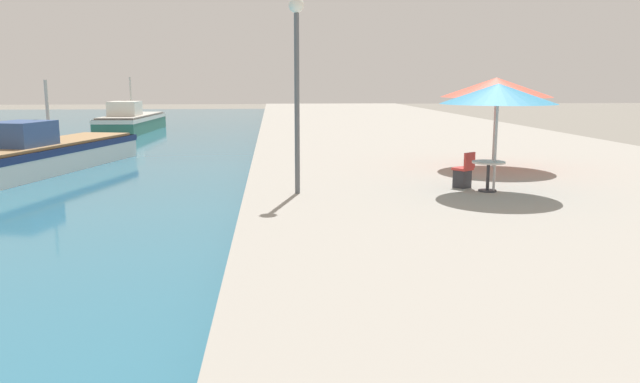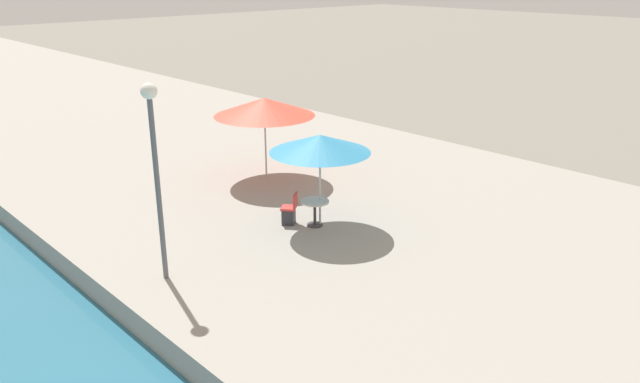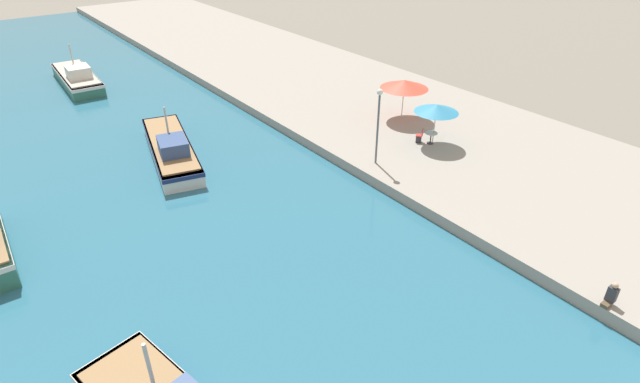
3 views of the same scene
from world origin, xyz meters
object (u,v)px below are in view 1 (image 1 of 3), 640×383
Objects in this scene: cafe_chair_left at (463,175)px; cafe_umbrella_white at (496,87)px; cafe_umbrella_pink at (498,94)px; fishing_boat_far at (48,152)px; fishing_boat_distant at (131,121)px; cafe_table at (488,170)px; lamppost at (297,62)px.

cafe_umbrella_white is at bearing 22.97° from cafe_chair_left.
cafe_chair_left is (-0.57, 0.65, -2.04)m from cafe_umbrella_pink.
fishing_boat_distant is (-0.93, 18.44, 0.04)m from fishing_boat_far.
fishing_boat_distant is 10.20× the size of cafe_chair_left.
cafe_umbrella_pink is 3.03× the size of cafe_chair_left.
cafe_table is at bearing -90.00° from cafe_chair_left.
cafe_table is (-1.64, -4.22, -1.95)m from cafe_umbrella_white.
fishing_boat_distant is 11.60× the size of cafe_table.
fishing_boat_far is 2.17× the size of lamppost.
fishing_boat_distant is 30.58m from cafe_chair_left.
cafe_umbrella_white is 4.22× the size of cafe_table.
cafe_umbrella_pink is at bearing -20.56° from fishing_boat_far.
cafe_table is at bearing -1.20° from lamppost.
lamppost is (8.97, -9.16, 3.05)m from fishing_boat_far.
fishing_boat_far is at bearing 145.85° from cafe_umbrella_pink.
cafe_umbrella_pink reaches higher than cafe_table.
cafe_chair_left is (-2.07, -3.65, -2.15)m from cafe_umbrella_white.
fishing_boat_far is 15.79m from cafe_chair_left.
cafe_umbrella_pink is 4.55m from cafe_umbrella_white.
fishing_boat_far is 12.36× the size of cafe_table.
cafe_umbrella_white is at bearing 33.25° from lamppost.
cafe_chair_left is at bearing 127.39° from cafe_table.
fishing_boat_distant reaches higher than cafe_table.
fishing_boat_distant is at bearing 109.75° from lamppost.
lamppost is (-4.78, 0.17, 0.72)m from cafe_umbrella_pink.
fishing_boat_distant is at bearing 106.49° from fishing_boat_far.
cafe_umbrella_pink is 0.82× the size of cafe_umbrella_white.
cafe_umbrella_pink is 3.45× the size of cafe_table.
fishing_boat_far is 3.58× the size of cafe_umbrella_pink.
cafe_chair_left is at bearing 6.46° from lamppost.
fishing_boat_distant is at bearing 80.12° from cafe_chair_left.
cafe_umbrella_white is 4.72m from cafe_chair_left.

